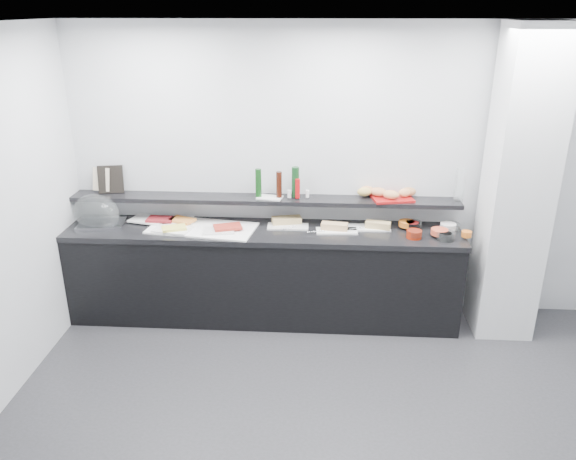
# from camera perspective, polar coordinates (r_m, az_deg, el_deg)

# --- Properties ---
(ground) EXTENTS (5.00, 5.00, 0.00)m
(ground) POSITION_cam_1_polar(r_m,az_deg,el_deg) (4.13, 5.32, -20.94)
(ground) COLOR #2D2D30
(ground) RESTS_ON ground
(back_wall) EXTENTS (5.00, 0.02, 2.70)m
(back_wall) POSITION_cam_1_polar(r_m,az_deg,el_deg) (5.24, 5.32, 5.67)
(back_wall) COLOR silver
(back_wall) RESTS_ON ground
(ceiling) EXTENTS (5.00, 5.00, 0.00)m
(ceiling) POSITION_cam_1_polar(r_m,az_deg,el_deg) (3.04, 7.18, 19.84)
(ceiling) COLOR white
(ceiling) RESTS_ON back_wall
(column) EXTENTS (0.50, 0.50, 2.70)m
(column) POSITION_cam_1_polar(r_m,az_deg,el_deg) (5.18, 22.28, 3.91)
(column) COLOR silver
(column) RESTS_ON ground
(buffet_cabinet) EXTENTS (3.60, 0.60, 0.85)m
(buffet_cabinet) POSITION_cam_1_polar(r_m,az_deg,el_deg) (5.32, -2.53, -4.70)
(buffet_cabinet) COLOR black
(buffet_cabinet) RESTS_ON ground
(counter_top) EXTENTS (3.62, 0.62, 0.05)m
(counter_top) POSITION_cam_1_polar(r_m,az_deg,el_deg) (5.14, -2.61, -0.20)
(counter_top) COLOR black
(counter_top) RESTS_ON buffet_cabinet
(wall_shelf) EXTENTS (3.60, 0.25, 0.04)m
(wall_shelf) POSITION_cam_1_polar(r_m,az_deg,el_deg) (5.21, -2.45, 3.12)
(wall_shelf) COLOR black
(wall_shelf) RESTS_ON back_wall
(cloche_base) EXTENTS (0.46, 0.34, 0.04)m
(cloche_base) POSITION_cam_1_polar(r_m,az_deg,el_deg) (5.46, -18.40, 0.53)
(cloche_base) COLOR silver
(cloche_base) RESTS_ON counter_top
(cloche_dome) EXTENTS (0.56, 0.46, 0.34)m
(cloche_dome) POSITION_cam_1_polar(r_m,az_deg,el_deg) (5.47, -18.90, 1.69)
(cloche_dome) COLOR silver
(cloche_dome) RESTS_ON cloche_base
(linen_runner) EXTENTS (1.02, 0.59, 0.01)m
(linen_runner) POSITION_cam_1_polar(r_m,az_deg,el_deg) (5.19, -8.70, 0.20)
(linen_runner) COLOR white
(linen_runner) RESTS_ON counter_top
(platter_meat_a) EXTENTS (0.39, 0.31, 0.01)m
(platter_meat_a) POSITION_cam_1_polar(r_m,az_deg,el_deg) (5.46, -13.90, 1.06)
(platter_meat_a) COLOR white
(platter_meat_a) RESTS_ON linen_runner
(food_meat_a) EXTENTS (0.26, 0.17, 0.02)m
(food_meat_a) POSITION_cam_1_polar(r_m,az_deg,el_deg) (5.39, -12.82, 1.08)
(food_meat_a) COLOR maroon
(food_meat_a) RESTS_ON platter_meat_a
(platter_salmon) EXTENTS (0.31, 0.23, 0.01)m
(platter_salmon) POSITION_cam_1_polar(r_m,az_deg,el_deg) (5.37, -11.08, 0.93)
(platter_salmon) COLOR white
(platter_salmon) RESTS_ON linen_runner
(food_salmon) EXTENTS (0.27, 0.23, 0.02)m
(food_salmon) POSITION_cam_1_polar(r_m,az_deg,el_deg) (5.32, -10.72, 1.00)
(food_salmon) COLOR orange
(food_salmon) RESTS_ON platter_salmon
(platter_cheese) EXTENTS (0.36, 0.28, 0.01)m
(platter_cheese) POSITION_cam_1_polar(r_m,az_deg,el_deg) (5.17, -11.65, 0.08)
(platter_cheese) COLOR white
(platter_cheese) RESTS_ON linen_runner
(food_cheese) EXTENTS (0.25, 0.20, 0.02)m
(food_cheese) POSITION_cam_1_polar(r_m,az_deg,el_deg) (5.15, -11.51, 0.20)
(food_cheese) COLOR #EBDC5B
(food_cheese) RESTS_ON platter_cheese
(platter_meat_b) EXTENTS (0.30, 0.23, 0.01)m
(platter_meat_b) POSITION_cam_1_polar(r_m,az_deg,el_deg) (5.07, -7.09, -0.07)
(platter_meat_b) COLOR silver
(platter_meat_b) RESTS_ON linen_runner
(food_meat_b) EXTENTS (0.28, 0.23, 0.02)m
(food_meat_b) POSITION_cam_1_polar(r_m,az_deg,el_deg) (5.10, -6.15, 0.31)
(food_meat_b) COLOR maroon
(food_meat_b) RESTS_ON platter_meat_b
(sandwich_plate_left) EXTENTS (0.38, 0.17, 0.01)m
(sandwich_plate_left) POSITION_cam_1_polar(r_m,az_deg,el_deg) (5.17, -0.01, 0.35)
(sandwich_plate_left) COLOR silver
(sandwich_plate_left) RESTS_ON counter_top
(sandwich_food_left) EXTENTS (0.29, 0.16, 0.06)m
(sandwich_food_left) POSITION_cam_1_polar(r_m,az_deg,el_deg) (5.22, -0.15, 1.02)
(sandwich_food_left) COLOR tan
(sandwich_food_left) RESTS_ON sandwich_plate_left
(tongs_left) EXTENTS (0.14, 0.10, 0.01)m
(tongs_left) POSITION_cam_1_polar(r_m,az_deg,el_deg) (5.11, 0.10, 0.24)
(tongs_left) COLOR #ADAFB4
(tongs_left) RESTS_ON sandwich_plate_left
(sandwich_plate_mid) EXTENTS (0.38, 0.18, 0.01)m
(sandwich_plate_mid) POSITION_cam_1_polar(r_m,az_deg,el_deg) (5.09, 4.96, -0.09)
(sandwich_plate_mid) COLOR white
(sandwich_plate_mid) RESTS_ON counter_top
(sandwich_food_mid) EXTENTS (0.25, 0.12, 0.06)m
(sandwich_food_mid) POSITION_cam_1_polar(r_m,az_deg,el_deg) (5.09, 4.74, 0.38)
(sandwich_food_mid) COLOR tan
(sandwich_food_mid) RESTS_ON sandwich_plate_mid
(tongs_mid) EXTENTS (0.16, 0.04, 0.01)m
(tongs_mid) POSITION_cam_1_polar(r_m,az_deg,el_deg) (5.03, 2.85, -0.16)
(tongs_mid) COLOR #B7BBBF
(tongs_mid) RESTS_ON sandwich_plate_mid
(sandwich_plate_right) EXTENTS (0.41, 0.19, 0.01)m
(sandwich_plate_right) POSITION_cam_1_polar(r_m,az_deg,el_deg) (5.19, 8.12, 0.24)
(sandwich_plate_right) COLOR white
(sandwich_plate_right) RESTS_ON counter_top
(sandwich_food_right) EXTENTS (0.24, 0.14, 0.06)m
(sandwich_food_right) POSITION_cam_1_polar(r_m,az_deg,el_deg) (5.17, 9.13, 0.52)
(sandwich_food_right) COLOR tan
(sandwich_food_right) RESTS_ON sandwich_plate_right
(tongs_right) EXTENTS (0.15, 0.06, 0.01)m
(tongs_right) POSITION_cam_1_polar(r_m,az_deg,el_deg) (5.13, 7.06, 0.17)
(tongs_right) COLOR silver
(tongs_right) RESTS_ON sandwich_plate_right
(bowl_glass_fruit) EXTENTS (0.19, 0.19, 0.07)m
(bowl_glass_fruit) POSITION_cam_1_polar(r_m,az_deg,el_deg) (5.25, 12.59, 0.48)
(bowl_glass_fruit) COLOR silver
(bowl_glass_fruit) RESTS_ON counter_top
(fill_glass_fruit) EXTENTS (0.19, 0.19, 0.05)m
(fill_glass_fruit) POSITION_cam_1_polar(r_m,az_deg,el_deg) (5.24, 11.96, 0.64)
(fill_glass_fruit) COLOR orange
(fill_glass_fruit) RESTS_ON bowl_glass_fruit
(bowl_black_jam) EXTENTS (0.13, 0.13, 0.07)m
(bowl_black_jam) POSITION_cam_1_polar(r_m,az_deg,el_deg) (5.23, 12.57, 0.40)
(bowl_black_jam) COLOR black
(bowl_black_jam) RESTS_ON counter_top
(fill_black_jam) EXTENTS (0.15, 0.15, 0.05)m
(fill_black_jam) POSITION_cam_1_polar(r_m,az_deg,el_deg) (5.23, 12.49, 0.53)
(fill_black_jam) COLOR #500C0B
(fill_black_jam) RESTS_ON bowl_black_jam
(bowl_glass_cream) EXTENTS (0.23, 0.23, 0.07)m
(bowl_glass_cream) POSITION_cam_1_polar(r_m,az_deg,el_deg) (5.29, 16.17, 0.28)
(bowl_glass_cream) COLOR white
(bowl_glass_cream) RESTS_ON counter_top
(fill_glass_cream) EXTENTS (0.16, 0.16, 0.05)m
(fill_glass_cream) POSITION_cam_1_polar(r_m,az_deg,el_deg) (5.27, 15.95, 0.38)
(fill_glass_cream) COLOR white
(fill_glass_cream) RESTS_ON bowl_glass_cream
(bowl_red_jam) EXTENTS (0.14, 0.14, 0.07)m
(bowl_red_jam) POSITION_cam_1_polar(r_m,az_deg,el_deg) (5.05, 12.69, -0.41)
(bowl_red_jam) COLOR maroon
(bowl_red_jam) RESTS_ON counter_top
(fill_red_jam) EXTENTS (0.14, 0.14, 0.05)m
(fill_red_jam) POSITION_cam_1_polar(r_m,az_deg,el_deg) (5.03, 12.76, -0.33)
(fill_red_jam) COLOR #611B0D
(fill_red_jam) RESTS_ON bowl_red_jam
(bowl_glass_salmon) EXTENTS (0.18, 0.18, 0.07)m
(bowl_glass_salmon) POSITION_cam_1_polar(r_m,az_deg,el_deg) (5.08, 15.73, -0.57)
(bowl_glass_salmon) COLOR silver
(bowl_glass_salmon) RESTS_ON counter_top
(fill_glass_salmon) EXTENTS (0.16, 0.16, 0.05)m
(fill_glass_salmon) POSITION_cam_1_polar(r_m,az_deg,el_deg) (5.12, 15.13, -0.18)
(fill_glass_salmon) COLOR #C94B31
(fill_glass_salmon) RESTS_ON bowl_glass_salmon
(bowl_black_fruit) EXTENTS (0.12, 0.12, 0.07)m
(bowl_black_fruit) POSITION_cam_1_polar(r_m,az_deg,el_deg) (5.06, 15.70, -0.66)
(bowl_black_fruit) COLOR black
(bowl_black_fruit) RESTS_ON counter_top
(fill_black_fruit) EXTENTS (0.10, 0.10, 0.05)m
(fill_black_fruit) POSITION_cam_1_polar(r_m,az_deg,el_deg) (5.14, 17.68, -0.38)
(fill_black_fruit) COLOR orange
(fill_black_fruit) RESTS_ON bowl_black_fruit
(framed_print) EXTENTS (0.24, 0.12, 0.26)m
(framed_print) POSITION_cam_1_polar(r_m,az_deg,el_deg) (5.56, -17.57, 4.93)
(framed_print) COLOR black
(framed_print) RESTS_ON wall_shelf
(print_art) EXTENTS (0.18, 0.08, 0.22)m
(print_art) POSITION_cam_1_polar(r_m,az_deg,el_deg) (5.59, -18.46, 4.91)
(print_art) COLOR beige
(print_art) RESTS_ON framed_print
(condiment_tray) EXTENTS (0.25, 0.18, 0.01)m
(condiment_tray) POSITION_cam_1_polar(r_m,az_deg,el_deg) (5.18, -1.86, 3.32)
(condiment_tray) COLOR white
(condiment_tray) RESTS_ON wall_shelf
(bottle_green_a) EXTENTS (0.06, 0.06, 0.26)m
(bottle_green_a) POSITION_cam_1_polar(r_m,az_deg,el_deg) (5.16, -3.03, 4.80)
(bottle_green_a) COLOR #0F3A12
(bottle_green_a) RESTS_ON condiment_tray
(bottle_brown) EXTENTS (0.06, 0.06, 0.24)m
(bottle_brown) POSITION_cam_1_polar(r_m,az_deg,el_deg) (5.14, -0.92, 4.63)
(bottle_brown) COLOR black
(bottle_brown) RESTS_ON condiment_tray
(bottle_green_b) EXTENTS (0.09, 0.09, 0.28)m
(bottle_green_b) POSITION_cam_1_polar(r_m,az_deg,el_deg) (5.15, 0.75, 4.90)
(bottle_green_b) COLOR #0E3616
(bottle_green_b) RESTS_ON condiment_tray
(bottle_hot) EXTENTS (0.06, 0.06, 0.18)m
(bottle_hot) POSITION_cam_1_polar(r_m,az_deg,el_deg) (5.12, 0.98, 4.24)
(bottle_hot) COLOR #BA0D10
(bottle_hot) RESTS_ON condiment_tray
(shaker_salt) EXTENTS (0.05, 0.05, 0.07)m
(shaker_salt) POSITION_cam_1_polar(r_m,az_deg,el_deg) (5.15, 0.13, 3.69)
(shaker_salt) COLOR silver
(shaker_salt) RESTS_ON condiment_tray
(shaker_pepper) EXTENTS (0.04, 0.04, 0.07)m
(shaker_pepper) POSITION_cam_1_polar(r_m,az_deg,el_deg) (5.15, 1.98, 3.70)
(shaker_pepper) COLOR white
(shaker_pepper) RESTS_ON condiment_tray
(bread_tray) EXTENTS (0.40, 0.32, 0.02)m
(bread_tray) POSITION_cam_1_polar(r_m,az_deg,el_deg) (5.23, 10.53, 3.17)
(bread_tray) COLOR #9D1011
(bread_tray) RESTS_ON wall_shelf
(bread_roll_nw) EXTENTS (0.14, 0.10, 0.08)m
(bread_roll_nw) POSITION_cam_1_polar(r_m,az_deg,el_deg) (5.26, 8.04, 4.02)
(bread_roll_nw) COLOR #C87F4C
(bread_roll_nw) RESTS_ON bread_tray
(bread_roll_n) EXTENTS (0.18, 0.14, 0.08)m
(bread_roll_n) POSITION_cam_1_polar(r_m,az_deg,el_deg) (5.23, 9.17, 3.84)
(bread_roll_n) COLOR #C67C4B
(bread_roll_n) RESTS_ON bread_tray
(bread_roll_ne) EXTENTS (0.15, 0.10, 0.08)m
(bread_roll_ne) POSITION_cam_1_polar(r_m,az_deg,el_deg) (5.28, 12.16, 3.83)
(bread_roll_ne) COLOR #AD7042
(bread_roll_ne) RESTS_ON bread_tray
(bread_roll_se) EXTENTS (0.17, 0.13, 0.08)m
(bread_roll_se) POSITION_cam_1_polar(r_m,az_deg,el_deg) (5.17, 10.43, 3.55)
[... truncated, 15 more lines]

